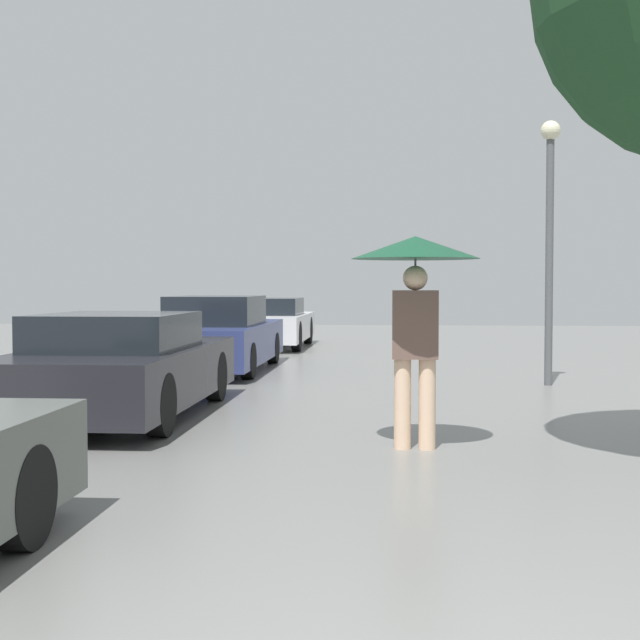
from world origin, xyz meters
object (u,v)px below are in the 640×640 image
Objects in this scene: street_lamp at (550,218)px; parked_car_second at (121,367)px; parked_car_farthest at (269,323)px; pedestrian at (415,277)px; parked_car_third at (219,336)px.

parked_car_second is at bearing -146.43° from street_lamp.
parked_car_farthest is 1.11× the size of street_lamp.
parked_car_second is (-3.19, 1.72, -0.98)m from pedestrian.
parked_car_farthest is at bearing 89.43° from parked_car_second.
pedestrian is at bearing -111.51° from street_lamp.
parked_car_farthest reaches higher than parked_car_second.
parked_car_third is 1.08× the size of parked_car_farthest.
street_lamp is at bearing -19.51° from parked_car_third.
street_lamp is at bearing -55.55° from parked_car_farthest.
parked_car_second is 1.02× the size of parked_car_farthest.
parked_car_second is 1.13× the size of street_lamp.
pedestrian is at bearing -76.34° from parked_car_farthest.
street_lamp reaches higher than parked_car_second.
pedestrian is 0.49× the size of street_lamp.
pedestrian is at bearing -65.90° from parked_car_third.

